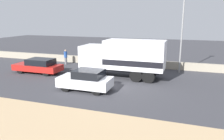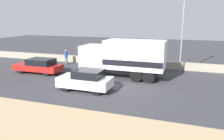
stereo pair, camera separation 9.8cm
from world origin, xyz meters
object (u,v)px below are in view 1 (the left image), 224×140
at_px(car_hatchback, 86,80).
at_px(box_truck, 124,57).
at_px(pedestrian, 66,57).
at_px(car_sedan_second, 39,66).
at_px(street_lamp, 183,22).

bearing_deg(car_hatchback, box_truck, -111.19).
distance_m(box_truck, pedestrian, 8.40).
bearing_deg(pedestrian, car_sedan_second, -94.96).
bearing_deg(car_hatchback, car_sedan_second, -26.21).
height_order(street_lamp, box_truck, street_lamp).
height_order(street_lamp, pedestrian, street_lamp).
xyz_separation_m(street_lamp, box_truck, (-4.52, -3.32, -2.89)).
distance_m(car_sedan_second, pedestrian, 4.34).
bearing_deg(street_lamp, pedestrian, -179.43).
height_order(box_truck, car_hatchback, box_truck).
xyz_separation_m(car_hatchback, car_sedan_second, (-6.42, 3.16, -0.06)).
relative_size(car_sedan_second, pedestrian, 2.79).
distance_m(street_lamp, car_hatchback, 10.55).
bearing_deg(street_lamp, car_hatchback, -129.09).
bearing_deg(car_sedan_second, box_truck, -172.13).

